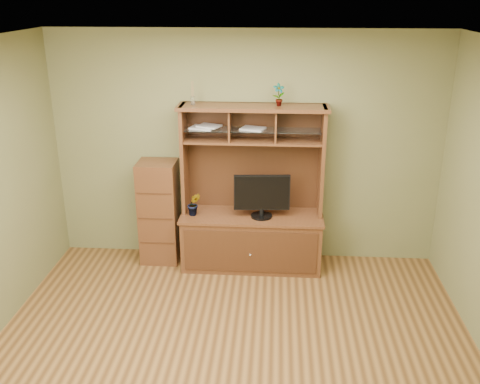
{
  "coord_description": "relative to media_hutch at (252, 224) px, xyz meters",
  "views": [
    {
      "loc": [
        0.35,
        -3.96,
        3.09
      ],
      "look_at": [
        -0.01,
        1.2,
        1.12
      ],
      "focal_mm": 40.0,
      "sensor_mm": 36.0,
      "label": 1
    }
  ],
  "objects": [
    {
      "name": "media_hutch",
      "position": [
        0.0,
        0.0,
        0.0
      ],
      "size": [
        1.66,
        0.61,
        1.9
      ],
      "color": "#472814",
      "rests_on": "room"
    },
    {
      "name": "reed_diffuser",
      "position": [
        -0.66,
        0.08,
        1.48
      ],
      "size": [
        0.05,
        0.05,
        0.26
      ],
      "color": "silver",
      "rests_on": "media_hutch"
    },
    {
      "name": "monitor",
      "position": [
        0.12,
        -0.08,
        0.39
      ],
      "size": [
        0.64,
        0.24,
        0.5
      ],
      "rotation": [
        0.0,
        0.0,
        0.07
      ],
      "color": "black",
      "rests_on": "media_hutch"
    },
    {
      "name": "side_cabinet",
      "position": [
        -1.1,
        0.05,
        0.1
      ],
      "size": [
        0.44,
        0.4,
        1.24
      ],
      "color": "#472814",
      "rests_on": "room"
    },
    {
      "name": "magazines",
      "position": [
        -0.35,
        0.08,
        1.13
      ],
      "size": [
        0.86,
        0.27,
        0.04
      ],
      "color": "silver",
      "rests_on": "media_hutch"
    },
    {
      "name": "room",
      "position": [
        -0.09,
        -1.73,
        0.83
      ],
      "size": [
        4.54,
        4.04,
        2.74
      ],
      "color": "#4F3216",
      "rests_on": "ground"
    },
    {
      "name": "orchid_plant",
      "position": [
        -0.66,
        -0.08,
        0.26
      ],
      "size": [
        0.17,
        0.14,
        0.27
      ],
      "primitive_type": "imported",
      "rotation": [
        0.0,
        0.0,
        0.15
      ],
      "color": "#2F5F20",
      "rests_on": "media_hutch"
    },
    {
      "name": "top_plant",
      "position": [
        0.28,
        0.08,
        1.5
      ],
      "size": [
        0.14,
        0.11,
        0.24
      ],
      "primitive_type": "imported",
      "rotation": [
        0.0,
        0.0,
        0.23
      ],
      "color": "#385B20",
      "rests_on": "media_hutch"
    }
  ]
}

